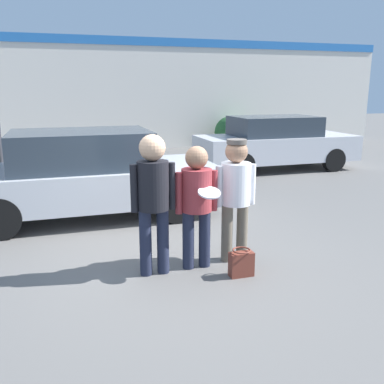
% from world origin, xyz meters
% --- Properties ---
extents(ground_plane, '(56.00, 56.00, 0.00)m').
position_xyz_m(ground_plane, '(0.00, 0.00, 0.00)').
color(ground_plane, '#5B5956').
extents(storefront_building, '(24.00, 0.22, 4.08)m').
position_xyz_m(storefront_building, '(0.00, 10.96, 2.07)').
color(storefront_building, silver).
rests_on(storefront_building, ground).
extents(person_left, '(0.55, 0.38, 1.75)m').
position_xyz_m(person_left, '(-0.20, -0.32, 1.06)').
color(person_left, '#1E2338').
rests_on(person_left, ground).
extents(person_middle_with_frisbee, '(0.55, 0.60, 1.59)m').
position_xyz_m(person_middle_with_frisbee, '(0.36, -0.29, 0.94)').
color(person_middle_with_frisbee, '#1E2338').
rests_on(person_middle_with_frisbee, ground).
extents(person_right, '(0.56, 0.39, 1.64)m').
position_xyz_m(person_right, '(0.92, -0.21, 0.99)').
color(person_right, '#665B4C').
rests_on(person_right, ground).
extents(parked_car_near, '(4.55, 1.92, 1.55)m').
position_xyz_m(parked_car_near, '(-0.81, 2.47, 0.77)').
color(parked_car_near, '#B7BABF').
rests_on(parked_car_near, ground).
extents(parked_car_far, '(4.48, 1.80, 1.51)m').
position_xyz_m(parked_car_far, '(4.67, 5.64, 0.76)').
color(parked_car_far, silver).
rests_on(parked_car_far, ground).
extents(shrub, '(1.23, 1.23, 1.23)m').
position_xyz_m(shrub, '(5.15, 10.16, 0.62)').
color(shrub, '#285B2D').
rests_on(shrub, ground).
extents(handbag, '(0.30, 0.23, 0.35)m').
position_xyz_m(handbag, '(0.80, -0.72, 0.17)').
color(handbag, brown).
rests_on(handbag, ground).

